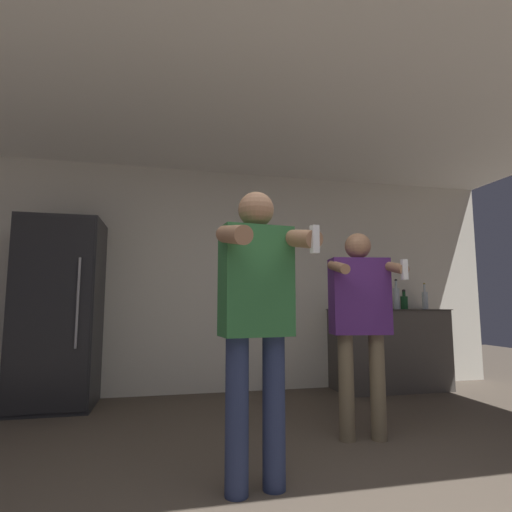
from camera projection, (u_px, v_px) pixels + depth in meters
name	position (u px, v px, depth m)	size (l,w,h in m)	color
wall_back	(219.00, 279.00, 4.63)	(7.00, 0.06, 2.55)	beige
ceiling_slab	(246.00, 106.00, 3.21)	(7.00, 3.71, 0.05)	silver
refrigerator	(59.00, 312.00, 3.89)	(0.73, 0.70, 1.82)	#262628
counter	(389.00, 349.00, 4.67)	(1.33, 0.59, 0.92)	#47423D
bottle_tall_gin	(363.00, 298.00, 4.67)	(0.08, 0.08, 0.36)	black
bottle_red_label	(404.00, 302.00, 4.78)	(0.08, 0.08, 0.24)	#194723
bottle_dark_rum	(397.00, 298.00, 4.76)	(0.07, 0.07, 0.36)	silver
bottle_clear_vodka	(425.00, 300.00, 4.84)	(0.07, 0.07, 0.32)	silver
person_woman_foreground	(257.00, 308.00, 2.20)	(0.51, 0.51, 1.62)	navy
person_man_side	(360.00, 312.00, 3.00)	(0.53, 0.53, 1.53)	#75664C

